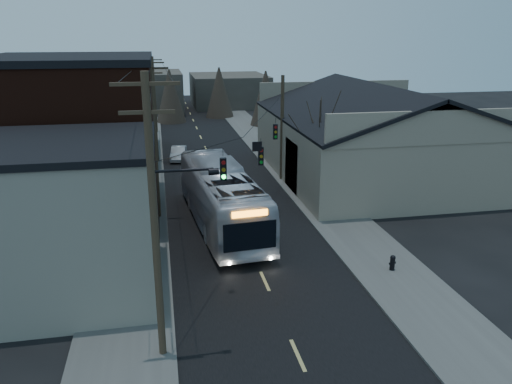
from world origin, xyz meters
TOP-DOWN VIEW (x-y plane):
  - road_surface at (0.00, 30.00)m, footprint 9.00×110.00m
  - sidewalk_left at (-6.50, 30.00)m, footprint 4.00×110.00m
  - sidewalk_right at (6.50, 30.00)m, footprint 4.00×110.00m
  - building_clapboard at (-9.00, 9.00)m, footprint 8.00×8.00m
  - building_brick at (-10.00, 20.00)m, footprint 10.00×12.00m
  - building_left_far at (-9.50, 36.00)m, footprint 9.00×14.00m
  - warehouse at (13.00, 25.00)m, footprint 16.16×20.60m
  - building_far_left at (-6.00, 65.00)m, footprint 10.00×12.00m
  - building_far_right at (7.00, 70.00)m, footprint 12.00×14.00m
  - bare_tree at (6.50, 20.00)m, footprint 0.40×0.40m
  - utility_lines at (-3.11, 24.14)m, footprint 11.24×45.28m
  - bus at (-1.10, 15.87)m, footprint 4.35×13.79m
  - parked_car at (-3.00, 33.59)m, footprint 1.82×3.98m
  - fire_hydrant at (6.58, 7.77)m, footprint 0.39×0.27m

SIDE VIEW (x-z plane):
  - road_surface at x=0.00m, z-range 0.00..0.02m
  - sidewalk_left at x=-6.50m, z-range 0.00..0.12m
  - sidewalk_right at x=6.50m, z-range 0.00..0.12m
  - fire_hydrant at x=6.58m, z-range 0.15..0.95m
  - parked_car at x=-3.00m, z-range 0.00..1.27m
  - bus at x=-1.10m, z-range 0.00..3.78m
  - building_far_right at x=7.00m, z-range 0.00..5.00m
  - warehouse at x=13.00m, z-range -1.17..6.56m
  - building_far_left at x=-6.00m, z-range 0.00..6.00m
  - building_clapboard at x=-9.00m, z-range 0.00..7.00m
  - building_left_far at x=-9.50m, z-range 0.00..7.00m
  - bare_tree at x=6.50m, z-range 0.00..7.20m
  - utility_lines at x=-3.11m, z-range -0.30..10.20m
  - building_brick at x=-10.00m, z-range 0.00..10.00m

